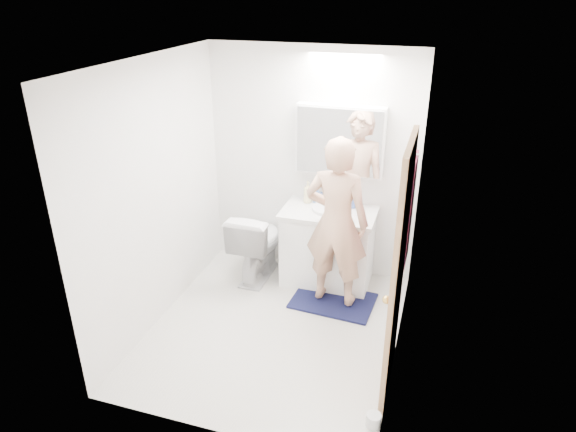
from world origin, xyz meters
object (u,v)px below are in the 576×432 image
at_px(person, 337,223).
at_px(toilet_paper_roll, 374,420).
at_px(vanity_cabinet, 328,248).
at_px(medicine_cabinet, 340,141).
at_px(toilet, 257,243).
at_px(soap_bottle_b, 318,195).
at_px(toothbrush_cup, 353,203).
at_px(soap_bottle_a, 308,192).

distance_m(person, toilet_paper_roll, 1.79).
distance_m(vanity_cabinet, medicine_cabinet, 1.13).
bearing_deg(person, toilet, -12.14).
distance_m(medicine_cabinet, soap_bottle_b, 0.63).
bearing_deg(vanity_cabinet, person, -67.18).
bearing_deg(soap_bottle_b, vanity_cabinet, -47.34).
bearing_deg(soap_bottle_b, toilet, -152.90).
height_order(vanity_cabinet, person, person).
bearing_deg(toothbrush_cup, toilet, -163.92).
xyz_separation_m(toilet, soap_bottle_a, (0.48, 0.27, 0.54)).
relative_size(vanity_cabinet, soap_bottle_b, 5.43).
relative_size(vanity_cabinet, medicine_cabinet, 1.02).
relative_size(medicine_cabinet, person, 0.53).
bearing_deg(toothbrush_cup, toilet_paper_roll, -73.88).
xyz_separation_m(medicine_cabinet, toilet_paper_roll, (0.75, -2.04, -1.45)).
distance_m(toothbrush_cup, toilet_paper_roll, 2.22).
bearing_deg(toothbrush_cup, soap_bottle_b, 176.97).
height_order(soap_bottle_a, toilet_paper_roll, soap_bottle_a).
height_order(person, soap_bottle_a, person).
bearing_deg(medicine_cabinet, vanity_cabinet, -100.46).
distance_m(toilet, soap_bottle_b, 0.82).
distance_m(medicine_cabinet, soap_bottle_a, 0.64).
bearing_deg(soap_bottle_a, vanity_cabinet, -29.35).
xyz_separation_m(soap_bottle_a, soap_bottle_b, (0.10, 0.03, -0.03)).
xyz_separation_m(toilet, soap_bottle_b, (0.58, 0.30, 0.51)).
bearing_deg(medicine_cabinet, toothbrush_cup, -16.15).
relative_size(toothbrush_cup, toilet_paper_roll, 1.00).
relative_size(soap_bottle_a, toothbrush_cup, 2.12).
distance_m(vanity_cabinet, person, 0.64).
bearing_deg(soap_bottle_a, toothbrush_cup, 1.20).
relative_size(toilet, toothbrush_cup, 7.15).
height_order(soap_bottle_a, toothbrush_cup, soap_bottle_a).
bearing_deg(vanity_cabinet, soap_bottle_a, 150.65).
xyz_separation_m(medicine_cabinet, soap_bottle_b, (-0.20, -0.03, -0.60)).
bearing_deg(toilet, toothbrush_cup, -163.27).
height_order(soap_bottle_b, toothbrush_cup, soap_bottle_b).
xyz_separation_m(vanity_cabinet, soap_bottle_a, (-0.27, 0.15, 0.55)).
height_order(soap_bottle_a, soap_bottle_b, soap_bottle_a).
bearing_deg(medicine_cabinet, soap_bottle_a, -168.89).
distance_m(medicine_cabinet, toothbrush_cup, 0.65).
bearing_deg(medicine_cabinet, soap_bottle_b, -171.66).
height_order(vanity_cabinet, medicine_cabinet, medicine_cabinet).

